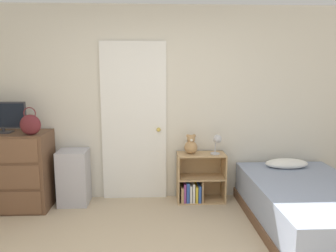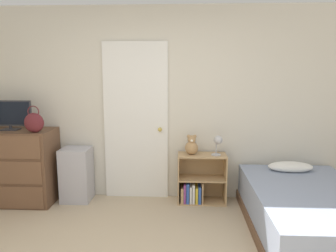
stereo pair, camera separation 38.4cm
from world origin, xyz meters
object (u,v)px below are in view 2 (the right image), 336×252
(bed, at_px, (310,212))
(dresser, at_px, (16,166))
(teddy_bear, at_px, (192,146))
(desk_lamp, at_px, (218,142))
(bookshelf, at_px, (198,183))
(tv, at_px, (9,115))
(handbag, at_px, (34,122))
(storage_bin, at_px, (77,174))

(bed, bearing_deg, dresser, 168.74)
(teddy_bear, height_order, bed, teddy_bear)
(desk_lamp, bearing_deg, bookshelf, 169.25)
(bookshelf, bearing_deg, desk_lamp, -10.75)
(tv, bearing_deg, handbag, -22.53)
(bookshelf, height_order, desk_lamp, desk_lamp)
(desk_lamp, bearing_deg, storage_bin, 179.25)
(bed, bearing_deg, storage_bin, 163.90)
(tv, height_order, bookshelf, tv)
(dresser, bearing_deg, teddy_bear, 2.89)
(tv, relative_size, storage_bin, 0.80)
(handbag, bearing_deg, teddy_bear, 8.26)
(handbag, bearing_deg, desk_lamp, 5.93)
(dresser, distance_m, bed, 3.60)
(storage_bin, relative_size, teddy_bear, 2.74)
(bed, bearing_deg, handbag, 170.39)
(tv, bearing_deg, bed, -11.11)
(tv, relative_size, bookshelf, 0.89)
(handbag, bearing_deg, storage_bin, 32.44)
(teddy_bear, relative_size, bed, 0.13)
(tv, distance_m, bookshelf, 2.58)
(tv, bearing_deg, desk_lamp, 1.58)
(dresser, bearing_deg, tv, -174.58)
(dresser, relative_size, desk_lamp, 3.82)
(bookshelf, bearing_deg, tv, -177.16)
(bed, bearing_deg, bookshelf, 144.48)
(storage_bin, bearing_deg, desk_lamp, -0.75)
(dresser, distance_m, teddy_bear, 2.31)
(tv, xyz_separation_m, bookshelf, (2.41, 0.12, -0.91))
(handbag, bearing_deg, dresser, 155.10)
(dresser, xyz_separation_m, tv, (-0.03, -0.00, 0.68))
(tv, height_order, bed, tv)
(bookshelf, height_order, teddy_bear, teddy_bear)
(storage_bin, height_order, teddy_bear, teddy_bear)
(teddy_bear, bearing_deg, handbag, -171.74)
(teddy_bear, height_order, desk_lamp, same)
(storage_bin, bearing_deg, dresser, -172.95)
(tv, distance_m, handbag, 0.43)
(desk_lamp, bearing_deg, bed, -40.55)
(dresser, height_order, storage_bin, dresser)
(tv, height_order, storage_bin, tv)
(dresser, bearing_deg, bed, -11.26)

